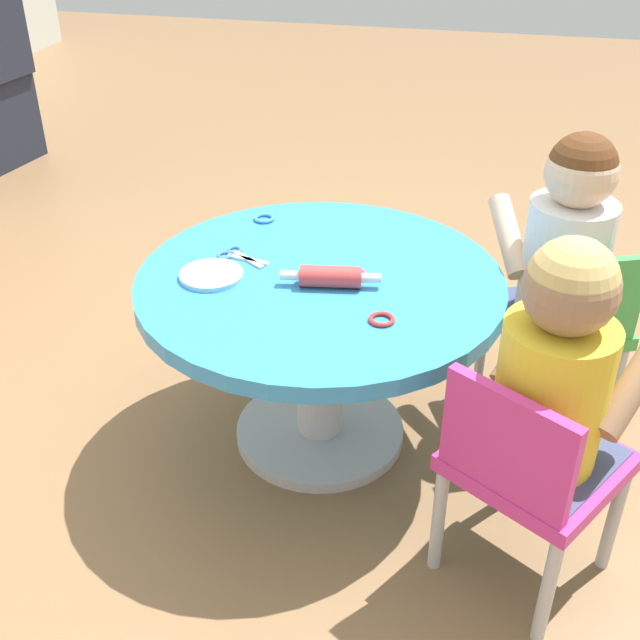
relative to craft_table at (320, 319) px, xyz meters
The scene contains 12 objects.
ground_plane 0.36m from the craft_table, ahead, with size 10.00×10.00×0.00m, color olive.
craft_table is the anchor object (origin of this frame).
child_chair_left 0.62m from the craft_table, 125.14° to the right, with size 0.41×0.41×0.54m.
seated_child_left 0.64m from the craft_table, 121.41° to the right, with size 0.44×0.41×0.51m.
child_chair_right 0.62m from the craft_table, 70.04° to the right, with size 0.39×0.39×0.54m.
seated_child_right 0.64m from the craft_table, 66.31° to the right, with size 0.42×0.38×0.51m.
rolling_pin 0.15m from the craft_table, 139.47° to the right, with size 0.07×0.23×0.05m.
craft_scissors 0.25m from the craft_table, 77.03° to the left, with size 0.10×0.14×0.01m.
playdough_blob_0 0.28m from the craft_table, 103.91° to the left, with size 0.15×0.15×0.01m, color #8CCCF2.
cookie_cutter_0 0.27m from the craft_table, 133.22° to the right, with size 0.06×0.06×0.01m, color red.
cookie_cutter_1 0.37m from the craft_table, 38.74° to the left, with size 0.06×0.06×0.01m, color #3F99D8.
cookie_cutter_2 0.15m from the craft_table, 73.40° to the right, with size 0.05×0.05×0.01m, color #D83FA5.
Camera 1 is at (-1.57, -0.37, 1.37)m, focal length 44.29 mm.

